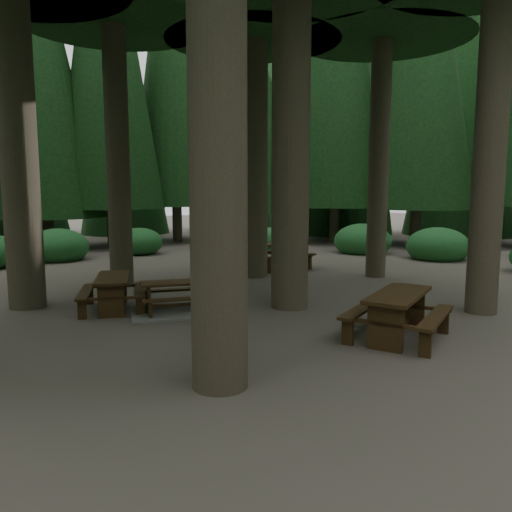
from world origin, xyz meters
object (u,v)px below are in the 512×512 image
picnic_table_b (113,288)px  picnic_table_c (178,302)px  picnic_table_d (278,252)px  picnic_table_e (398,308)px

picnic_table_b → picnic_table_c: bearing=-109.0°
picnic_table_b → picnic_table_d: size_ratio=1.01×
picnic_table_b → picnic_table_c: (1.13, -0.94, -0.29)m
picnic_table_b → picnic_table_c: picnic_table_b is taller
picnic_table_c → picnic_table_d: 6.61m
picnic_table_d → picnic_table_c: bearing=-141.9°
picnic_table_d → picnic_table_e: picnic_table_d is taller
picnic_table_c → picnic_table_e: size_ratio=0.99×
picnic_table_e → picnic_table_b: bearing=99.6°
picnic_table_b → picnic_table_c: 1.50m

